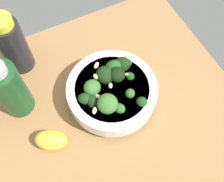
% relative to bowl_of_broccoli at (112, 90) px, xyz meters
% --- Properties ---
extents(ground_plane, '(0.66, 0.66, 0.04)m').
position_rel_bowl_of_broccoli_xyz_m(ground_plane, '(-0.04, 0.02, -0.06)').
color(ground_plane, '#996D42').
extents(bowl_of_broccoli, '(0.22, 0.22, 0.10)m').
position_rel_bowl_of_broccoli_xyz_m(bowl_of_broccoli, '(0.00, 0.00, 0.00)').
color(bowl_of_broccoli, white).
rests_on(bowl_of_broccoli, ground_plane).
extents(lemon_wedge, '(0.08, 0.09, 0.05)m').
position_rel_bowl_of_broccoli_xyz_m(lemon_wedge, '(-0.05, 0.18, -0.02)').
color(lemon_wedge, yellow).
rests_on(lemon_wedge, ground_plane).
extents(bottle_tall, '(0.07, 0.07, 0.18)m').
position_rel_bowl_of_broccoli_xyz_m(bottle_tall, '(0.09, 0.22, 0.04)').
color(bottle_tall, '#194723').
rests_on(bottle_tall, ground_plane).
extents(bottle_short, '(0.07, 0.07, 0.18)m').
position_rel_bowl_of_broccoli_xyz_m(bottle_short, '(0.21, 0.18, 0.04)').
color(bottle_short, black).
rests_on(bottle_short, ground_plane).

